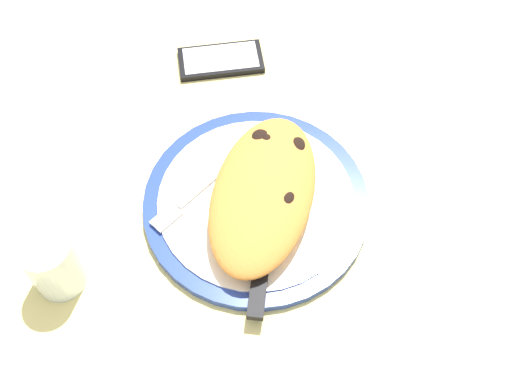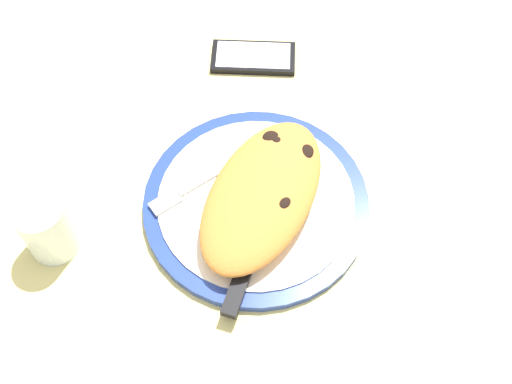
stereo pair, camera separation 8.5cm
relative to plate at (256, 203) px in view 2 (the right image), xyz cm
name	(u,v)px [view 2 (the right image)]	position (x,y,z in cm)	size (l,w,h in cm)	color
ground_plane	(256,211)	(0.00, 0.00, -2.29)	(150.00, 150.00, 3.00)	#E5D684
plate	(256,203)	(0.00, 0.00, 0.00)	(30.26, 30.26, 1.64)	#233D99
calzone	(264,193)	(-0.40, 1.06, 3.37)	(27.57, 19.86, 5.00)	orange
fork	(195,185)	(3.85, -7.52, 1.05)	(16.75, 5.20, 0.40)	silver
knife	(248,259)	(7.25, 5.27, 1.33)	(21.82, 11.24, 1.20)	silver
smartphone	(253,57)	(-19.29, -18.02, -0.23)	(13.09, 13.98, 1.16)	black
water_glass	(48,230)	(21.83, -15.48, 3.29)	(6.40, 6.40, 9.18)	silver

